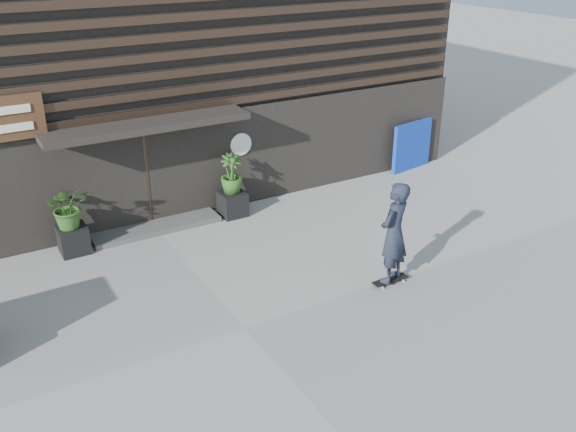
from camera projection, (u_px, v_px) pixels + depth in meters
ground at (245, 328)px, 11.01m from camera, size 80.00×80.00×0.00m
entrance_step at (156, 227)px, 14.59m from camera, size 3.00×0.80×0.12m
planter_pot_left at (73, 240)px, 13.46m from camera, size 0.60×0.60×0.60m
bamboo_left at (68, 207)px, 13.13m from camera, size 0.86×0.75×0.96m
planter_pot_right at (233, 204)px, 15.20m from camera, size 0.60×0.60×0.60m
bamboo_right at (231, 174)px, 14.87m from camera, size 0.54×0.54×0.96m
blue_tarp at (412, 146)px, 17.96m from camera, size 1.49×0.37×1.40m
building at (77, 24)px, 17.13m from camera, size 18.00×11.00×8.00m
skateboarder at (394, 233)px, 11.91m from camera, size 0.88×0.75×2.15m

